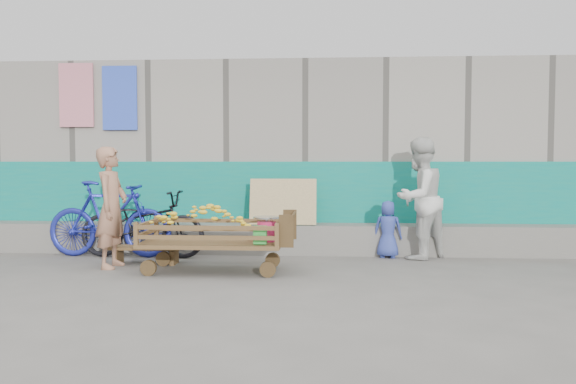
# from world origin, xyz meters

# --- Properties ---
(ground) EXTENTS (80.00, 80.00, 0.00)m
(ground) POSITION_xyz_m (0.00, 0.00, 0.00)
(ground) COLOR #5B5853
(ground) RESTS_ON ground
(building_wall) EXTENTS (12.00, 3.50, 3.00)m
(building_wall) POSITION_xyz_m (-0.00, 4.05, 1.47)
(building_wall) COLOR gray
(building_wall) RESTS_ON ground
(banana_cart) EXTENTS (1.93, 0.88, 0.82)m
(banana_cart) POSITION_xyz_m (-0.53, 0.87, 0.56)
(banana_cart) COLOR brown
(banana_cart) RESTS_ON ground
(bench) EXTENTS (0.97, 0.29, 0.24)m
(bench) POSITION_xyz_m (-1.52, 1.34, 0.18)
(bench) COLOR brown
(bench) RESTS_ON ground
(vendor_man) EXTENTS (0.40, 0.60, 1.60)m
(vendor_man) POSITION_xyz_m (-1.88, 1.06, 0.80)
(vendor_man) COLOR #A26F54
(vendor_man) RESTS_ON ground
(woman) EXTENTS (1.07, 1.06, 1.75)m
(woman) POSITION_xyz_m (2.28, 2.01, 0.87)
(woman) COLOR silver
(woman) RESTS_ON ground
(child) EXTENTS (0.44, 0.33, 0.84)m
(child) POSITION_xyz_m (1.84, 2.05, 0.42)
(child) COLOR #314198
(child) RESTS_ON ground
(bicycle_dark) EXTENTS (1.90, 0.75, 0.98)m
(bicycle_dark) POSITION_xyz_m (-1.73, 1.85, 0.49)
(bicycle_dark) COLOR black
(bicycle_dark) RESTS_ON ground
(bicycle_blue) EXTENTS (1.88, 0.61, 1.12)m
(bicycle_blue) POSITION_xyz_m (-2.22, 1.85, 0.56)
(bicycle_blue) COLOR #1E269A
(bicycle_blue) RESTS_ON ground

